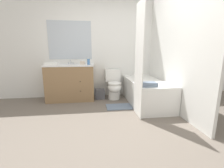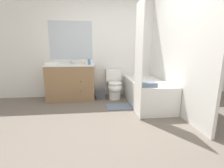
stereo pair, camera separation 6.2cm
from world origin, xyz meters
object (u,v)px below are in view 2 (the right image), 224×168
object	(u,v)px
bathtub	(146,92)
soap_dispenser	(89,61)
wastebasket	(101,94)
bath_towel_folded	(148,84)
sink_faucet	(72,63)
bath_mat	(119,107)
toilet	(114,85)
tissue_box	(83,63)
vanity_cabinet	(71,82)
hand_towel_folded	(52,64)

from	to	relation	value
bathtub	soap_dispenser	bearing A→B (deg)	160.07
wastebasket	bath_towel_folded	bearing A→B (deg)	-52.91
sink_faucet	bathtub	world-z (taller)	sink_faucet
bathtub	soap_dispenser	distance (m)	1.52
sink_faucet	bathtub	size ratio (longest dim) A/B	0.09
wastebasket	bath_towel_folded	size ratio (longest dim) A/B	0.82
bath_mat	soap_dispenser	bearing A→B (deg)	134.91
toilet	wastebasket	world-z (taller)	toilet
bath_towel_folded	tissue_box	bearing A→B (deg)	136.48
soap_dispenser	wastebasket	bearing A→B (deg)	7.78
bath_mat	tissue_box	bearing A→B (deg)	136.20
toilet	bathtub	bearing A→B (deg)	-34.71
vanity_cabinet	bath_towel_folded	xyz separation A→B (m)	(1.55, -1.12, 0.14)
soap_dispenser	toilet	bearing A→B (deg)	-0.16
toilet	bathtub	distance (m)	0.82
sink_faucet	wastebasket	world-z (taller)	sink_faucet
tissue_box	hand_towel_folded	size ratio (longest dim) A/B	0.50
toilet	soap_dispenser	bearing A→B (deg)	179.84
tissue_box	sink_faucet	bearing A→B (deg)	155.33
tissue_box	bath_towel_folded	world-z (taller)	tissue_box
vanity_cabinet	hand_towel_folded	bearing A→B (deg)	-157.64
vanity_cabinet	bathtub	distance (m)	1.82
sink_faucet	soap_dispenser	world-z (taller)	soap_dispenser
toilet	bathtub	xyz separation A→B (m)	(0.67, -0.47, -0.07)
toilet	soap_dispenser	distance (m)	0.86
bathtub	bath_mat	xyz separation A→B (m)	(-0.65, -0.17, -0.27)
bathtub	bath_towel_folded	distance (m)	0.70
soap_dispenser	bath_towel_folded	bearing A→B (deg)	-44.25
sink_faucet	bath_towel_folded	distance (m)	2.06
tissue_box	soap_dispenser	world-z (taller)	soap_dispenser
bathtub	vanity_cabinet	bearing A→B (deg)	163.46
bathtub	bath_mat	distance (m)	0.72
vanity_cabinet	bath_mat	size ratio (longest dim) A/B	2.08
hand_towel_folded	bath_towel_folded	world-z (taller)	hand_towel_folded
wastebasket	hand_towel_folded	size ratio (longest dim) A/B	0.87
vanity_cabinet	sink_faucet	distance (m)	0.50
bathtub	bath_mat	size ratio (longest dim) A/B	2.93
wastebasket	bath_mat	distance (m)	0.78
hand_towel_folded	bath_towel_folded	xyz separation A→B (m)	(1.94, -0.96, -0.32)
tissue_box	soap_dispenser	size ratio (longest dim) A/B	0.83
wastebasket	tissue_box	bearing A→B (deg)	169.40
bathtub	soap_dispenser	world-z (taller)	soap_dispenser
vanity_cabinet	wastebasket	distance (m)	0.78
soap_dispenser	bath_mat	world-z (taller)	soap_dispenser
bathtub	hand_towel_folded	xyz separation A→B (m)	(-2.12, 0.36, 0.63)
wastebasket	tissue_box	size ratio (longest dim) A/B	1.74
toilet	soap_dispenser	world-z (taller)	soap_dispenser
vanity_cabinet	tissue_box	world-z (taller)	tissue_box
wastebasket	bath_mat	size ratio (longest dim) A/B	0.44
bathtub	bath_mat	bearing A→B (deg)	-165.16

